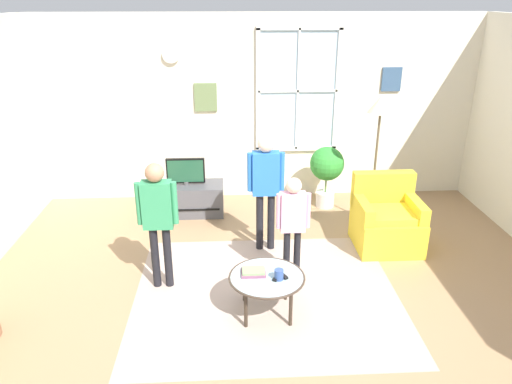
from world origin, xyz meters
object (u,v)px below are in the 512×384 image
Objects in this scene: coffee_table at (267,279)px; remote_near_books at (283,275)px; book_stack at (253,272)px; person_pink_shirt at (293,218)px; floor_lamp at (380,118)px; cup at (279,274)px; armchair at (386,221)px; tv_stand at (187,199)px; potted_plant_by_window at (327,168)px; remote_near_cup at (277,277)px; person_blue_shirt at (266,180)px; person_green_shirt at (158,212)px; television at (186,171)px.

remote_near_books is (0.15, -0.00, 0.04)m from coffee_table.
person_pink_shirt is at bearing 50.56° from book_stack.
person_pink_shirt is 1.98m from floor_lamp.
book_stack is 0.13× the size of floor_lamp.
cup is at bearing -107.99° from person_pink_shirt.
armchair is 6.21× the size of remote_near_books.
tv_stand is at bearing 114.75° from remote_near_books.
armchair is 0.50× the size of floor_lamp.
remote_near_cup is at bearing -110.49° from potted_plant_by_window.
coffee_table is 1.39m from person_blue_shirt.
floor_lamp reaches higher than person_green_shirt.
potted_plant_by_window reaches higher than tv_stand.
television is at bearing 111.72° from coffee_table.
book_stack is at bearing 159.24° from remote_near_cup.
remote_near_books is (1.10, -2.38, -0.22)m from television.
potted_plant_by_window is at bearing 43.25° from person_green_shirt.
remote_near_books is at bearing -109.55° from potted_plant_by_window.
remote_near_books reaches higher than coffee_table.
armchair is at bearing -67.02° from potted_plant_by_window.
floor_lamp reaches higher than television.
remote_near_cup is at bearing -89.42° from person_blue_shirt.
person_green_shirt is 3.04m from floor_lamp.
television is at bearing 125.08° from person_pink_shirt.
person_blue_shirt is at bearing 86.47° from coffee_table.
coffee_table is 0.62× the size of person_pink_shirt.
floor_lamp is at bearing 53.41° from remote_near_cup.
cup is 0.06× the size of floor_lamp.
television is 2.63m from remote_near_cup.
remote_near_cup is (1.04, -2.41, -0.22)m from television.
tv_stand is at bearing 113.42° from cup.
remote_near_cup is 0.16× the size of potted_plant_by_window.
person_blue_shirt is 1.59× the size of potted_plant_by_window.
remote_near_books is at bearing -0.96° from coffee_table.
tv_stand is 0.42m from television.
remote_near_cup is (1.04, -2.41, 0.20)m from tv_stand.
floor_lamp reaches higher than remote_near_cup.
television is 0.38× the size of person_green_shirt.
potted_plant_by_window is at bearing 112.98° from armchair.
person_pink_shirt is (0.21, 0.64, 0.28)m from cup.
cup is at bearing -26.57° from coffee_table.
floor_lamp is (-0.00, 0.64, 1.13)m from armchair.
tv_stand is 2.66m from cup.
book_stack reaches higher than tv_stand.
remote_near_books is at bearing 48.83° from cup.
coffee_table is at bearing -68.30° from tv_stand.
cup is 1.41m from person_blue_shirt.
person_green_shirt is at bearing -151.77° from floor_lamp.
armchair is 2.11m from book_stack.
remote_near_cup is at bearing -66.68° from tv_stand.
floor_lamp reaches higher than cup.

